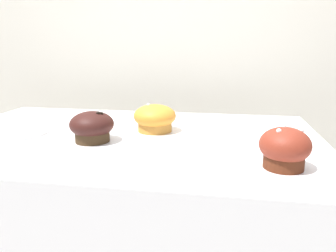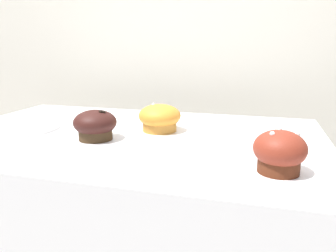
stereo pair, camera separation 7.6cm
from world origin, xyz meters
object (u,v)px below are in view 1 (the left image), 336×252
object	(u,v)px
muffin_front_center	(155,118)
serving_plate	(9,131)
muffin_back_right	(92,127)
muffin_back_left	(285,148)

from	to	relation	value
muffin_front_center	serving_plate	bearing A→B (deg)	-167.25
muffin_back_right	serving_plate	world-z (taller)	muffin_back_right
muffin_front_center	muffin_back_left	size ratio (longest dim) A/B	1.20
muffin_back_left	muffin_back_right	world-z (taller)	muffin_back_left
muffin_back_left	muffin_front_center	bearing A→B (deg)	142.22
muffin_front_center	serving_plate	xyz separation A→B (m)	(-0.38, -0.09, -0.03)
muffin_front_center	muffin_back_left	distance (m)	0.38
muffin_front_center	serving_plate	world-z (taller)	muffin_front_center
serving_plate	muffin_back_left	bearing A→B (deg)	-12.08
muffin_front_center	muffin_back_right	size ratio (longest dim) A/B	1.08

